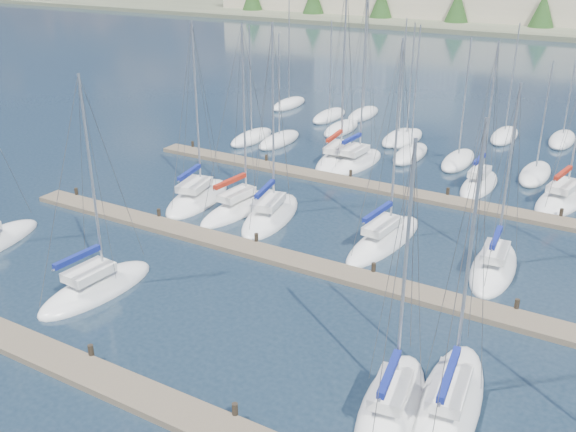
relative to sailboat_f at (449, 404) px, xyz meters
The scene contains 17 objects.
ground 53.20m from the sailboat_f, 102.16° to the left, with size 400.00×400.00×0.00m, color #1F2F3E.
dock_near 12.70m from the sailboat_f, 151.93° to the right, with size 44.00×1.93×1.10m.
dock_mid 13.78m from the sailboat_f, 144.40° to the left, with size 44.00×1.93×1.10m.
dock_far 24.71m from the sailboat_f, 116.97° to the left, with size 44.00×1.93×1.10m.
sailboat_f is the anchor object (origin of this frame).
sailboat_p 27.23m from the sailboat_f, 102.33° to the left, with size 2.37×6.87×11.90m.
sailboat_q 26.65m from the sailboat_f, 89.23° to the left, with size 4.24×8.63×12.01m.
sailboat_l 13.24m from the sailboat_f, 96.05° to the left, with size 3.11×7.73×11.63m.
sailboat_i 23.46m from the sailboat_f, 145.61° to the left, with size 3.07×8.49×13.64m.
sailboat_k 15.82m from the sailboat_f, 122.02° to the left, with size 3.19×9.03×13.44m.
sailboat_e 2.41m from the sailboat_f, 146.41° to the right, with size 3.54×7.84×12.21m.
sailboat_n 32.55m from the sailboat_f, 124.16° to the left, with size 3.61×9.05×15.72m.
sailboat_h 26.72m from the sailboat_f, 150.33° to the left, with size 4.58×8.53×13.58m.
sailboat_o 31.52m from the sailboat_f, 121.59° to the left, with size 3.25×7.98×14.66m.
sailboat_j 21.33m from the sailboat_f, 141.87° to the left, with size 4.47×8.68×13.86m.
sailboat_c 19.73m from the sailboat_f, behind, with size 3.33×7.67×12.62m.
distant_boats 39.01m from the sailboat_f, 113.49° to the left, with size 36.93×20.75×13.30m.
Camera 1 is at (16.14, -13.74, 17.85)m, focal length 40.00 mm.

